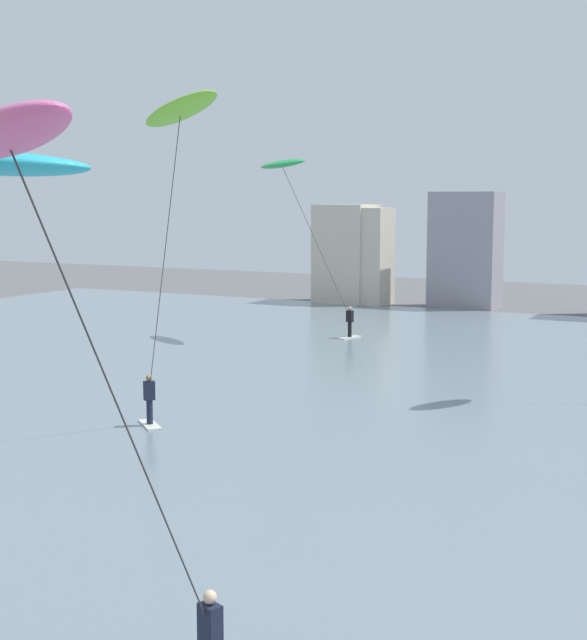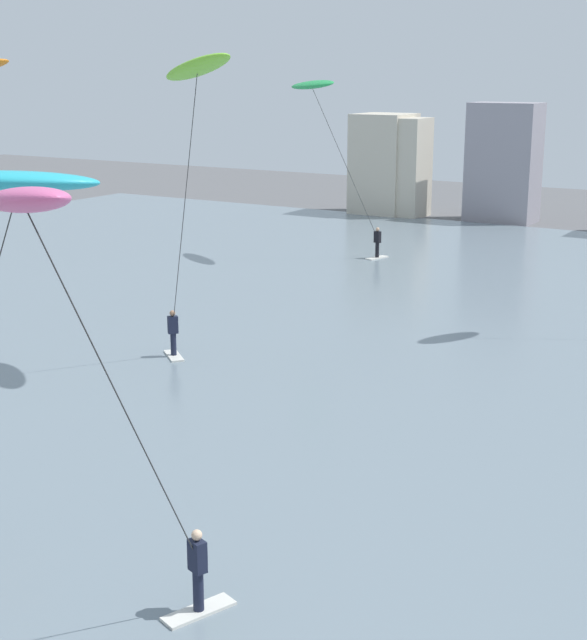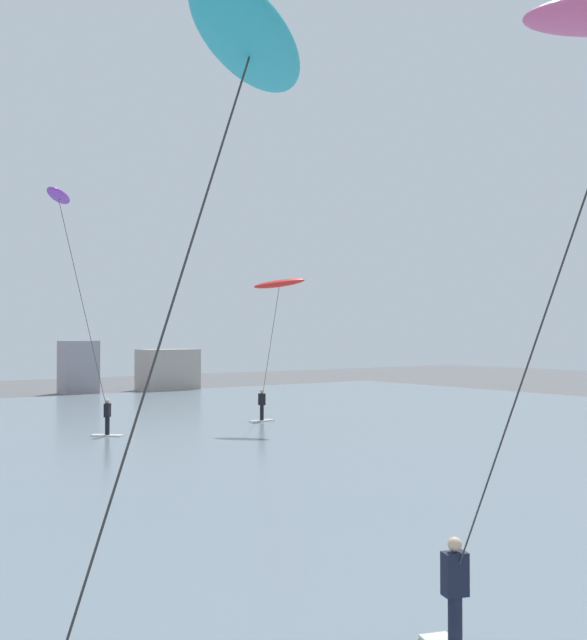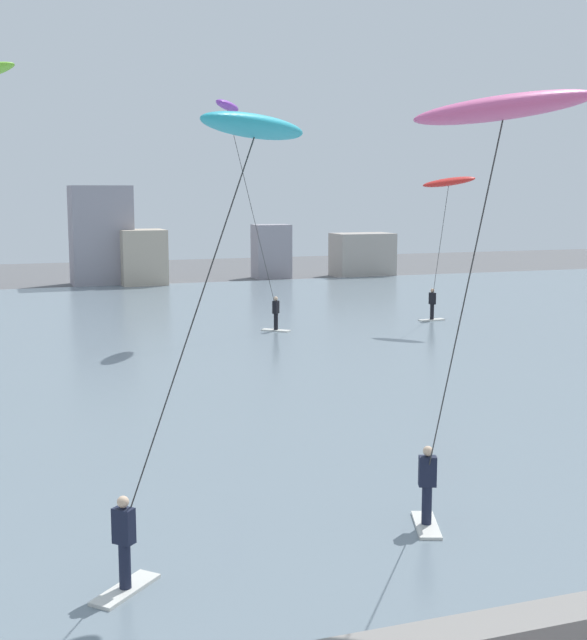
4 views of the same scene
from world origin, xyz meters
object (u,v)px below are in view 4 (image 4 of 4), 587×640
Objects in this scene: kitesurfer_cyan at (241,173)px; kitesurfer_pink at (492,169)px; kitesurfer_purple at (234,133)px; kitesurfer_red at (446,201)px.

kitesurfer_pink is at bearing -33.91° from kitesurfer_cyan.
kitesurfer_cyan is 25.17m from kitesurfer_purple.
kitesurfer_purple is at bearing 174.64° from kitesurfer_red.
kitesurfer_cyan is at bearing -126.17° from kitesurfer_red.
kitesurfer_red is at bearing -5.36° from kitesurfer_purple.
kitesurfer_red is 10.80m from kitesurfer_purple.
kitesurfer_cyan is at bearing -105.37° from kitesurfer_purple.
kitesurfer_pink is 0.77× the size of kitesurfer_purple.
kitesurfer_red is 28.75m from kitesurfer_cyan.
kitesurfer_purple is at bearing 83.07° from kitesurfer_pink.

